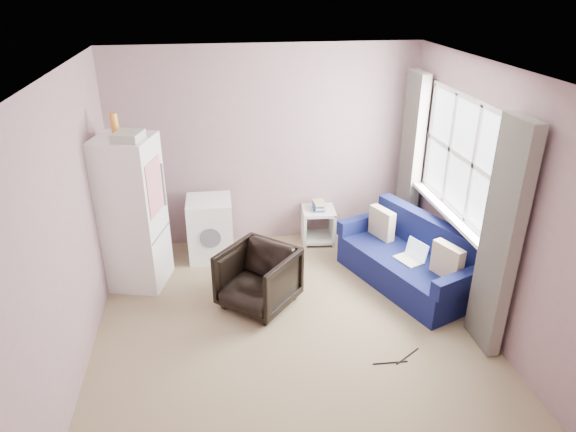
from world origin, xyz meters
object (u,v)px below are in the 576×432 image
object	(u,v)px
washing_machine	(210,227)
fridge	(132,213)
armchair	(258,276)
side_table	(318,223)
sofa	(410,261)

from	to	relation	value
washing_machine	fridge	bearing A→B (deg)	-148.41
armchair	side_table	bearing A→B (deg)	96.58
side_table	sofa	distance (m)	1.41
fridge	side_table	xyz separation A→B (m)	(2.21, 0.67, -0.60)
armchair	washing_machine	xyz separation A→B (m)	(-0.48, 1.15, 0.04)
washing_machine	sofa	distance (m)	2.42
fridge	washing_machine	xyz separation A→B (m)	(0.81, 0.48, -0.47)
washing_machine	sofa	world-z (taller)	washing_machine
armchair	sofa	xyz separation A→B (m)	(1.74, 0.19, -0.08)
side_table	sofa	size ratio (longest dim) A/B	0.31
washing_machine	side_table	distance (m)	1.41
armchair	side_table	xyz separation A→B (m)	(0.92, 1.33, -0.09)
side_table	sofa	world-z (taller)	sofa
fridge	sofa	xyz separation A→B (m)	(3.03, -0.47, -0.59)
side_table	sofa	xyz separation A→B (m)	(0.83, -1.14, 0.01)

